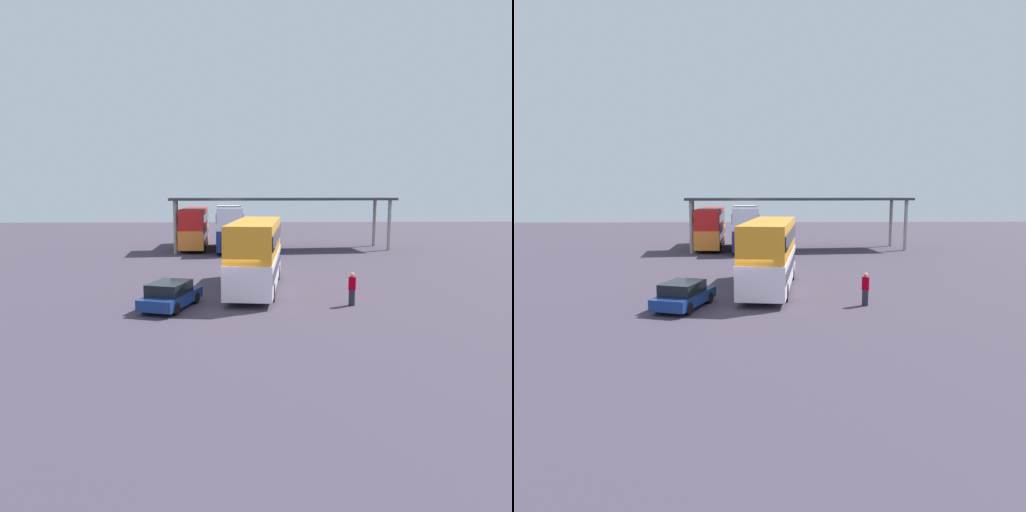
# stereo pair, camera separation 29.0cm
# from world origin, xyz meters

# --- Properties ---
(ground_plane) EXTENTS (140.00, 140.00, 0.00)m
(ground_plane) POSITION_xyz_m (0.00, 0.00, 0.00)
(ground_plane) COLOR #403645
(double_decker_main) EXTENTS (3.81, 10.61, 4.10)m
(double_decker_main) POSITION_xyz_m (1.24, 4.06, 2.25)
(double_decker_main) COLOR white
(double_decker_main) RESTS_ON ground_plane
(parked_hatchback) EXTENTS (2.88, 4.37, 1.35)m
(parked_hatchback) POSITION_xyz_m (-3.18, -0.52, 0.67)
(parked_hatchback) COLOR navy
(parked_hatchback) RESTS_ON ground_plane
(double_decker_near_canopy) EXTENTS (2.70, 11.30, 4.15)m
(double_decker_near_canopy) POSITION_xyz_m (-4.41, 25.81, 2.28)
(double_decker_near_canopy) COLOR orange
(double_decker_near_canopy) RESTS_ON ground_plane
(double_decker_mid_row) EXTENTS (2.83, 10.76, 4.37)m
(double_decker_mid_row) POSITION_xyz_m (-0.76, 23.90, 2.39)
(double_decker_mid_row) COLOR navy
(double_decker_mid_row) RESTS_ON ground_plane
(depot_canopy) EXTENTS (22.81, 7.35, 5.26)m
(depot_canopy) POSITION_xyz_m (4.59, 23.90, 4.91)
(depot_canopy) COLOR #33353A
(depot_canopy) RESTS_ON ground_plane
(pedestrian_waiting) EXTENTS (0.38, 0.38, 1.70)m
(pedestrian_waiting) POSITION_xyz_m (5.99, -0.27, 0.85)
(pedestrian_waiting) COLOR #262633
(pedestrian_waiting) RESTS_ON ground_plane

